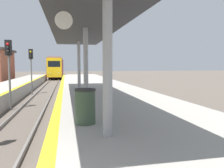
{
  "coord_description": "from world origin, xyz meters",
  "views": [
    {
      "loc": [
        2.0,
        -2.19,
        2.65
      ],
      "look_at": [
        6.79,
        20.42,
        0.68
      ],
      "focal_mm": 35.0,
      "sensor_mm": 36.0,
      "label": 1
    }
  ],
  "objects_px": {
    "signal_mid": "(9,61)",
    "signal_far": "(31,63)",
    "train": "(57,68)",
    "trash_bin": "(85,106)"
  },
  "relations": [
    {
      "from": "signal_mid",
      "to": "signal_far",
      "type": "distance_m",
      "value": 7.14
    },
    {
      "from": "train",
      "to": "signal_far",
      "type": "height_order",
      "value": "train"
    },
    {
      "from": "signal_mid",
      "to": "signal_far",
      "type": "relative_size",
      "value": 1.0
    },
    {
      "from": "trash_bin",
      "to": "train",
      "type": "bearing_deg",
      "value": 93.2
    },
    {
      "from": "signal_far",
      "to": "signal_mid",
      "type": "bearing_deg",
      "value": -91.47
    },
    {
      "from": "signal_mid",
      "to": "trash_bin",
      "type": "relative_size",
      "value": 4.12
    },
    {
      "from": "signal_far",
      "to": "trash_bin",
      "type": "bearing_deg",
      "value": -76.25
    },
    {
      "from": "train",
      "to": "signal_mid",
      "type": "relative_size",
      "value": 5.78
    },
    {
      "from": "train",
      "to": "signal_mid",
      "type": "xyz_separation_m",
      "value": [
        -1.26,
        -37.6,
        0.72
      ]
    },
    {
      "from": "train",
      "to": "trash_bin",
      "type": "relative_size",
      "value": 23.79
    }
  ]
}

